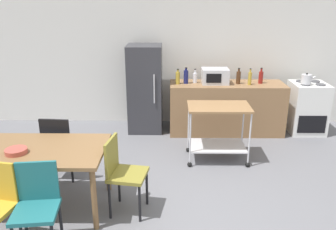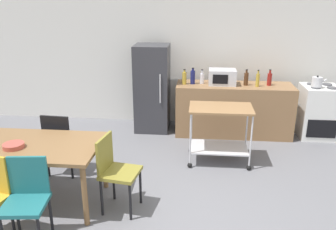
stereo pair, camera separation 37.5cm
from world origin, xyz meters
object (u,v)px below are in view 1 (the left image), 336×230
(bottle_soda, at_px, (250,78))
(kettle, at_px, (306,79))
(chair_olive, at_px, (122,170))
(refrigerator, at_px, (145,89))
(microwave, at_px, (215,76))
(bottle_vinegar, at_px, (238,77))
(dining_table, at_px, (38,155))
(stove_oven, at_px, (307,108))
(bottle_sparkling_water, at_px, (186,77))
(fruit_bowl, at_px, (16,151))
(kitchen_cart, at_px, (218,124))
(chair_black, at_px, (60,143))
(bottle_olive_oil, at_px, (261,77))
(bottle_soy_sauce, at_px, (178,78))
(bottle_wine, at_px, (195,77))
(chair_teal, at_px, (37,203))

(bottle_soda, bearing_deg, kettle, 0.08)
(chair_olive, height_order, refrigerator, refrigerator)
(microwave, bearing_deg, bottle_vinegar, -2.96)
(dining_table, bearing_deg, stove_oven, 31.79)
(stove_oven, bearing_deg, chair_olive, -140.09)
(bottle_vinegar, bearing_deg, refrigerator, 175.99)
(kettle, bearing_deg, refrigerator, 176.30)
(stove_oven, height_order, bottle_vinegar, bottle_vinegar)
(dining_table, distance_m, bottle_sparkling_water, 2.99)
(bottle_vinegar, distance_m, fruit_bowl, 3.79)
(refrigerator, distance_m, kitchen_cart, 1.70)
(chair_black, xyz_separation_m, bottle_olive_oil, (3.02, 1.74, 0.49))
(dining_table, height_order, fruit_bowl, fruit_bowl)
(bottle_olive_oil, height_order, fruit_bowl, bottle_olive_oil)
(kitchen_cart, distance_m, microwave, 1.23)
(bottle_soy_sauce, distance_m, bottle_soda, 1.23)
(bottle_olive_oil, distance_m, fruit_bowl, 4.11)
(bottle_olive_oil, relative_size, kettle, 1.14)
(bottle_soy_sauce, distance_m, kettle, 2.20)
(chair_black, xyz_separation_m, kettle, (3.78, 1.65, 0.48))
(bottle_vinegar, relative_size, bottle_olive_oil, 1.01)
(dining_table, bearing_deg, bottle_soda, 39.44)
(chair_black, bearing_deg, bottle_soy_sauce, -128.94)
(chair_olive, xyz_separation_m, kettle, (2.85, 2.39, 0.48))
(stove_oven, relative_size, bottle_wine, 3.72)
(microwave, relative_size, fruit_bowl, 1.98)
(kitchen_cart, distance_m, bottle_soda, 1.31)
(chair_teal, height_order, bottle_olive_oil, bottle_olive_oil)
(microwave, bearing_deg, bottle_soda, -8.49)
(kitchen_cart, height_order, microwave, microwave)
(chair_olive, xyz_separation_m, bottle_sparkling_water, (0.79, 2.47, 0.50))
(chair_olive, distance_m, chair_teal, 0.96)
(refrigerator, distance_m, bottle_soda, 1.84)
(fruit_bowl, xyz_separation_m, kettle, (3.98, 2.45, 0.23))
(chair_olive, xyz_separation_m, bottle_soda, (1.89, 2.39, 0.50))
(bottle_olive_oil, height_order, kettle, bottle_olive_oil)
(refrigerator, xyz_separation_m, fruit_bowl, (-1.20, -2.63, 0.00))
(bottle_wine, relative_size, fruit_bowl, 1.07)
(kitchen_cart, bearing_deg, microwave, 86.64)
(bottle_sparkling_water, relative_size, fruit_bowl, 1.21)
(kitchen_cart, distance_m, bottle_soy_sauce, 1.31)
(chair_black, xyz_separation_m, bottle_sparkling_water, (1.72, 1.73, 0.50))
(bottle_sparkling_water, bearing_deg, bottle_soda, -4.21)
(bottle_wine, xyz_separation_m, bottle_soda, (0.93, -0.12, 0.02))
(bottle_sparkling_water, relative_size, bottle_olive_oil, 1.03)
(chair_olive, relative_size, microwave, 1.93)
(stove_oven, xyz_separation_m, bottle_sparkling_water, (-2.18, -0.02, 0.57))
(chair_olive, distance_m, kettle, 3.75)
(bottle_soy_sauce, xyz_separation_m, bottle_sparkling_water, (0.14, 0.04, 0.01))
(bottle_olive_oil, bearing_deg, chair_teal, -131.91)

